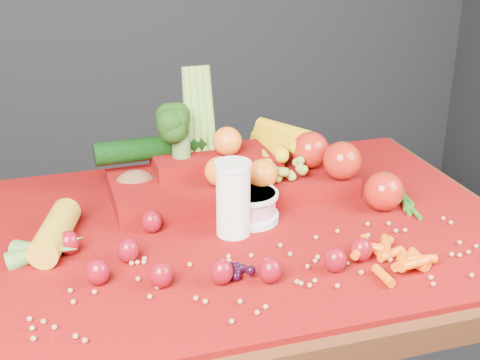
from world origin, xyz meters
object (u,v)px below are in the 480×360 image
object	(u,v)px
table	(243,270)
yogurt_bowl	(251,205)
milk_glass	(233,196)
produce_mound	(242,167)

from	to	relation	value
table	yogurt_bowl	size ratio (longest dim) A/B	9.74
table	milk_glass	world-z (taller)	milk_glass
milk_glass	yogurt_bowl	size ratio (longest dim) A/B	1.32
table	yogurt_bowl	xyz separation A→B (m)	(0.02, 0.01, 0.14)
produce_mound	table	bearing A→B (deg)	-106.41
milk_glass	produce_mound	distance (m)	0.20
milk_glass	produce_mound	bearing A→B (deg)	68.03
milk_glass	yogurt_bowl	world-z (taller)	milk_glass
produce_mound	yogurt_bowl	bearing A→B (deg)	-99.78
yogurt_bowl	produce_mound	distance (m)	0.14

